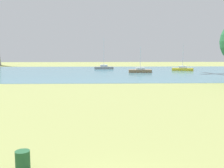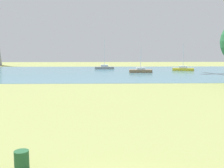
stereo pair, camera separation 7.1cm
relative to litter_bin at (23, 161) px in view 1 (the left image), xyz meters
name	(u,v)px [view 1 (the left image)]	position (x,y,z in m)	size (l,w,h in m)	color
ground_plane	(107,92)	(3.46, 19.23, -0.40)	(160.00, 160.00, 0.00)	#8C9351
litter_bin	(23,161)	(0.00, 0.00, 0.00)	(0.56, 0.56, 0.80)	#1E512D
water_surface	(105,72)	(3.46, 47.23, -0.39)	(140.00, 40.00, 0.02)	teal
sailboat_yellow	(182,69)	(21.36, 50.83, 0.05)	(5.03, 2.73, 6.18)	yellow
sailboat_gray	(104,67)	(3.17, 57.14, 0.07)	(4.83, 1.60, 7.78)	gray
sailboat_brown	(140,70)	(10.84, 46.00, 0.05)	(4.84, 1.63, 5.49)	brown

